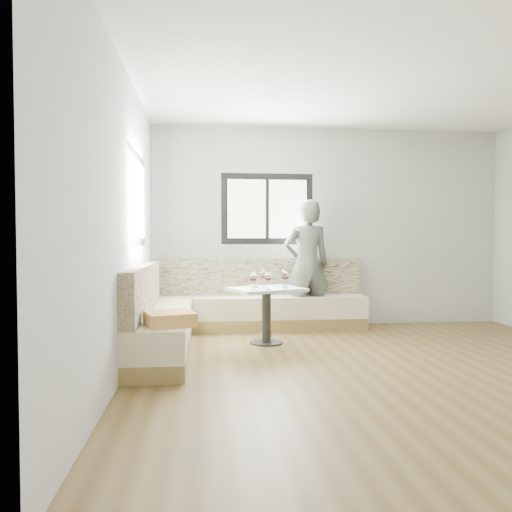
# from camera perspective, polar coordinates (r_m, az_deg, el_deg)

# --- Properties ---
(room) EXTENTS (5.01, 5.01, 2.81)m
(room) POSITION_cam_1_polar(r_m,az_deg,el_deg) (4.88, 14.55, 4.05)
(room) COLOR brown
(room) RESTS_ON ground
(banquette) EXTENTS (2.90, 2.80, 0.95)m
(banquette) POSITION_cam_1_polar(r_m,az_deg,el_deg) (6.18, -4.08, -6.37)
(banquette) COLOR olive
(banquette) RESTS_ON ground
(table) EXTENTS (0.96, 0.86, 0.66)m
(table) POSITION_cam_1_polar(r_m,az_deg,el_deg) (5.87, 1.19, -5.25)
(table) COLOR black
(table) RESTS_ON ground
(person) EXTENTS (0.69, 0.49, 1.76)m
(person) POSITION_cam_1_polar(r_m,az_deg,el_deg) (6.84, 5.83, -0.98)
(person) COLOR #525952
(person) RESTS_ON ground
(olive_ramekin) EXTENTS (0.09, 0.09, 0.04)m
(olive_ramekin) POSITION_cam_1_polar(r_m,az_deg,el_deg) (5.88, -0.21, -3.43)
(olive_ramekin) COLOR white
(olive_ramekin) RESTS_ON table
(wine_glass_a) EXTENTS (0.09, 0.09, 0.20)m
(wine_glass_a) POSITION_cam_1_polar(r_m,az_deg,el_deg) (5.57, -0.32, -2.47)
(wine_glass_a) COLOR white
(wine_glass_a) RESTS_ON table
(wine_glass_b) EXTENTS (0.09, 0.09, 0.20)m
(wine_glass_b) POSITION_cam_1_polar(r_m,az_deg,el_deg) (5.64, 1.38, -2.41)
(wine_glass_b) COLOR white
(wine_glass_b) RESTS_ON table
(wine_glass_c) EXTENTS (0.09, 0.09, 0.20)m
(wine_glass_c) POSITION_cam_1_polar(r_m,az_deg,el_deg) (5.83, 3.34, -2.28)
(wine_glass_c) COLOR white
(wine_glass_c) RESTS_ON table
(wine_glass_d) EXTENTS (0.09, 0.09, 0.20)m
(wine_glass_d) POSITION_cam_1_polar(r_m,az_deg,el_deg) (5.96, 0.83, -2.18)
(wine_glass_d) COLOR white
(wine_glass_d) RESTS_ON table
(wine_glass_e) EXTENTS (0.09, 0.09, 0.20)m
(wine_glass_e) POSITION_cam_1_polar(r_m,az_deg,el_deg) (6.05, 3.23, -2.12)
(wine_glass_e) COLOR white
(wine_glass_e) RESTS_ON table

